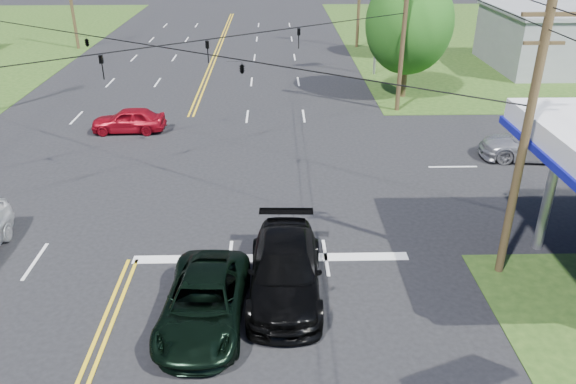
{
  "coord_description": "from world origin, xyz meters",
  "views": [
    {
      "loc": [
        5.19,
        -13.22,
        11.23
      ],
      "look_at": [
        5.67,
        6.0,
        1.7
      ],
      "focal_mm": 35.0,
      "sensor_mm": 36.0,
      "label": 1
    }
  ],
  "objects_px": {
    "pole_ne": "(404,32)",
    "pickup_dkgreen": "(204,302)",
    "tree_right_b": "(407,7)",
    "pole_se": "(525,140)",
    "tree_right_a": "(409,24)",
    "suv_black": "(285,270)"
  },
  "relations": [
    {
      "from": "pole_ne",
      "to": "pickup_dkgreen",
      "type": "bearing_deg",
      "value": -116.02
    },
    {
      "from": "pole_ne",
      "to": "tree_right_b",
      "type": "bearing_deg",
      "value": 76.87
    },
    {
      "from": "pole_ne",
      "to": "tree_right_b",
      "type": "relative_size",
      "value": 1.34
    },
    {
      "from": "pole_se",
      "to": "tree_right_b",
      "type": "xyz_separation_m",
      "value": [
        3.5,
        33.0,
        -0.7
      ]
    },
    {
      "from": "pickup_dkgreen",
      "to": "tree_right_a",
      "type": "bearing_deg",
      "value": 67.89
    },
    {
      "from": "pole_ne",
      "to": "suv_black",
      "type": "relative_size",
      "value": 1.65
    },
    {
      "from": "tree_right_a",
      "to": "tree_right_b",
      "type": "height_order",
      "value": "tree_right_a"
    },
    {
      "from": "suv_black",
      "to": "pickup_dkgreen",
      "type": "bearing_deg",
      "value": -146.68
    },
    {
      "from": "pickup_dkgreen",
      "to": "suv_black",
      "type": "relative_size",
      "value": 0.91
    },
    {
      "from": "tree_right_b",
      "to": "pickup_dkgreen",
      "type": "xyz_separation_m",
      "value": [
        -13.5,
        -35.49,
        -3.49
      ]
    },
    {
      "from": "pole_ne",
      "to": "pickup_dkgreen",
      "type": "height_order",
      "value": "pole_ne"
    },
    {
      "from": "pole_ne",
      "to": "suv_black",
      "type": "height_order",
      "value": "pole_ne"
    },
    {
      "from": "pole_ne",
      "to": "tree_right_a",
      "type": "height_order",
      "value": "pole_ne"
    },
    {
      "from": "suv_black",
      "to": "pole_ne",
      "type": "bearing_deg",
      "value": 70.32
    },
    {
      "from": "pole_ne",
      "to": "tree_right_a",
      "type": "distance_m",
      "value": 3.16
    },
    {
      "from": "suv_black",
      "to": "pole_se",
      "type": "bearing_deg",
      "value": 9.31
    },
    {
      "from": "pole_ne",
      "to": "pickup_dkgreen",
      "type": "distance_m",
      "value": 23.18
    },
    {
      "from": "pole_ne",
      "to": "pole_se",
      "type": "bearing_deg",
      "value": -90.0
    },
    {
      "from": "suv_black",
      "to": "tree_right_a",
      "type": "bearing_deg",
      "value": 70.75
    },
    {
      "from": "pole_ne",
      "to": "tree_right_a",
      "type": "bearing_deg",
      "value": 71.57
    },
    {
      "from": "tree_right_a",
      "to": "pickup_dkgreen",
      "type": "relative_size",
      "value": 1.56
    },
    {
      "from": "pole_se",
      "to": "suv_black",
      "type": "height_order",
      "value": "pole_se"
    }
  ]
}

